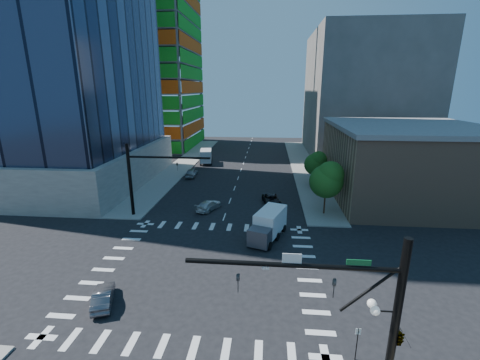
# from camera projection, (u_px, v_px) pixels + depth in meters

# --- Properties ---
(ground) EXTENTS (160.00, 160.00, 0.00)m
(ground) POSITION_uv_depth(u_px,v_px,m) (206.00, 269.00, 28.49)
(ground) COLOR black
(ground) RESTS_ON ground
(road_markings) EXTENTS (20.00, 20.00, 0.01)m
(road_markings) POSITION_uv_depth(u_px,v_px,m) (206.00, 269.00, 28.49)
(road_markings) COLOR silver
(road_markings) RESTS_ON ground
(sidewalk_ne) EXTENTS (5.00, 60.00, 0.15)m
(sidewalk_ne) POSITION_uv_depth(u_px,v_px,m) (303.00, 166.00, 65.69)
(sidewalk_ne) COLOR gray
(sidewalk_ne) RESTS_ON ground
(sidewalk_nw) EXTENTS (5.00, 60.00, 0.15)m
(sidewalk_nw) POSITION_uv_depth(u_px,v_px,m) (184.00, 164.00, 67.85)
(sidewalk_nw) COLOR gray
(sidewalk_nw) RESTS_ON ground
(construction_building) EXTENTS (25.16, 34.50, 70.60)m
(construction_building) POSITION_uv_depth(u_px,v_px,m) (145.00, 52.00, 83.39)
(construction_building) COLOR slate
(construction_building) RESTS_ON ground
(commercial_building) EXTENTS (20.50, 22.50, 10.60)m
(commercial_building) POSITION_uv_depth(u_px,v_px,m) (406.00, 162.00, 45.93)
(commercial_building) COLOR #A1795D
(commercial_building) RESTS_ON ground
(bg_building_ne) EXTENTS (24.00, 30.00, 28.00)m
(bg_building_ne) POSITION_uv_depth(u_px,v_px,m) (363.00, 95.00, 74.96)
(bg_building_ne) COLOR #5C5853
(bg_building_ne) RESTS_ON ground
(signal_mast_se) EXTENTS (10.51, 2.48, 9.00)m
(signal_mast_se) POSITION_uv_depth(u_px,v_px,m) (377.00, 317.00, 15.19)
(signal_mast_se) COLOR black
(signal_mast_se) RESTS_ON sidewalk_se
(signal_mast_nw) EXTENTS (10.20, 0.40, 9.00)m
(signal_mast_nw) POSITION_uv_depth(u_px,v_px,m) (141.00, 174.00, 38.86)
(signal_mast_nw) COLOR black
(signal_mast_nw) RESTS_ON sidewalk_nw
(tree_south) EXTENTS (4.16, 4.16, 6.82)m
(tree_south) POSITION_uv_depth(u_px,v_px,m) (328.00, 179.00, 39.42)
(tree_south) COLOR #382316
(tree_south) RESTS_ON sidewalk_ne
(tree_north) EXTENTS (3.54, 3.52, 5.78)m
(tree_north) POSITION_uv_depth(u_px,v_px,m) (316.00, 163.00, 51.08)
(tree_north) COLOR #382316
(tree_north) RESTS_ON sidewalk_ne
(no_parking_sign) EXTENTS (0.30, 0.06, 2.20)m
(no_parking_sign) POSITION_uv_depth(u_px,v_px,m) (357.00, 340.00, 18.57)
(no_parking_sign) COLOR black
(no_parking_sign) RESTS_ON ground
(car_nb_far) EXTENTS (2.91, 4.88, 1.27)m
(car_nb_far) POSITION_uv_depth(u_px,v_px,m) (271.00, 200.00, 44.24)
(car_nb_far) COLOR black
(car_nb_far) RESTS_ON ground
(car_sb_near) EXTENTS (3.31, 4.67, 1.25)m
(car_sb_near) POSITION_uv_depth(u_px,v_px,m) (209.00, 205.00, 42.21)
(car_sb_near) COLOR silver
(car_sb_near) RESTS_ON ground
(car_sb_mid) EXTENTS (1.86, 4.41, 1.49)m
(car_sb_mid) POSITION_uv_depth(u_px,v_px,m) (191.00, 173.00, 57.96)
(car_sb_mid) COLOR #A1A4A8
(car_sb_mid) RESTS_ON ground
(car_sb_cross) EXTENTS (2.50, 3.94, 1.23)m
(car_sb_cross) POSITION_uv_depth(u_px,v_px,m) (103.00, 297.00, 23.69)
(car_sb_cross) COLOR #515056
(car_sb_cross) RESTS_ON ground
(box_truck_near) EXTENTS (4.21, 6.14, 2.97)m
(box_truck_near) POSITION_uv_depth(u_px,v_px,m) (267.00, 228.00, 33.77)
(box_truck_near) COLOR black
(box_truck_near) RESTS_ON ground
(box_truck_far) EXTENTS (3.32, 6.05, 3.01)m
(box_truck_far) POSITION_uv_depth(u_px,v_px,m) (206.00, 157.00, 68.64)
(box_truck_far) COLOR black
(box_truck_far) RESTS_ON ground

